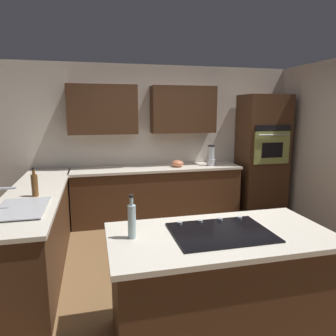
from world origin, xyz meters
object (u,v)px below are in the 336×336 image
Objects in this scene: cooktop at (221,232)px; oil_bottle at (132,220)px; mixing_bowl at (178,164)px; sink_unit at (20,208)px; blender at (211,157)px; dish_soap_bottle at (35,185)px; wall_oven at (262,154)px.

oil_bottle is (0.68, -0.07, 0.13)m from cooktop.
mixing_bowl is at bearing -111.89° from oil_bottle.
cooktop is at bearing 174.43° from oil_bottle.
cooktop is (-1.64, 0.98, -0.01)m from sink_unit.
blender is 1.09× the size of dish_soap_bottle.
cooktop is 3.04m from blender.
blender is at bearing -152.03° from dish_soap_bottle.
blender reaches higher than oil_bottle.
blender is at bearing -145.06° from sink_unit.
blender is 1.06× the size of oil_bottle.
dish_soap_bottle is (1.59, -1.46, 0.13)m from cooktop.
sink_unit is 2.15× the size of dish_soap_bottle.
sink_unit is (3.68, 1.91, -0.14)m from wall_oven.
sink_unit is 1.98× the size of blender.
dish_soap_bottle is 0.98× the size of oil_bottle.
dish_soap_bottle is at bearing -42.64° from cooktop.
sink_unit is 3.46× the size of mixing_bowl.
cooktop is 2.28× the size of oil_bottle.
blender is (1.00, 0.04, -0.01)m from wall_oven.
dish_soap_bottle is (-0.06, -0.48, 0.12)m from sink_unit.
blender reaches higher than mixing_bowl.
mixing_bowl is at bearing -138.00° from sink_unit.
blender is (-2.68, -1.87, 0.13)m from sink_unit.
blender reaches higher than dish_soap_bottle.
sink_unit is 1.33m from oil_bottle.
oil_bottle reaches higher than dish_soap_bottle.
oil_bottle is (2.72, 2.82, -0.02)m from wall_oven.
oil_bottle reaches higher than mixing_bowl.
wall_oven is 6.32× the size of oil_bottle.
blender is 2.97m from dish_soap_bottle.
dish_soap_bottle reaches higher than cooktop.
dish_soap_bottle is (2.62, 1.39, -0.02)m from blender.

